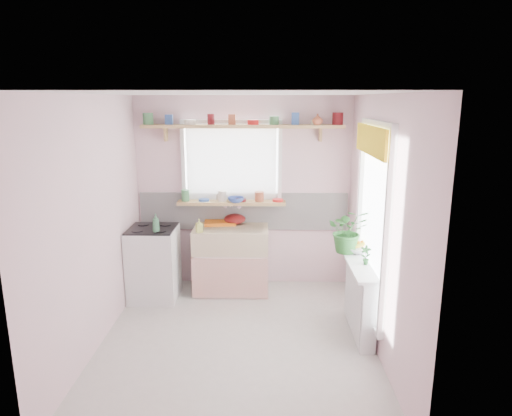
{
  "coord_description": "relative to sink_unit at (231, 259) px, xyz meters",
  "views": [
    {
      "loc": [
        0.28,
        -4.29,
        2.45
      ],
      "look_at": [
        0.19,
        0.55,
        1.29
      ],
      "focal_mm": 32.0,
      "sensor_mm": 36.0,
      "label": 1
    }
  ],
  "objects": [
    {
      "name": "sink_unit",
      "position": [
        0.0,
        0.0,
        0.0
      ],
      "size": [
        0.95,
        0.65,
        1.11
      ],
      "color": "white",
      "rests_on": "ground"
    },
    {
      "name": "shelf_vase",
      "position": [
        1.07,
        0.12,
        1.78
      ],
      "size": [
        0.15,
        0.15,
        0.14
      ],
      "primitive_type": "imported",
      "rotation": [
        0.0,
        0.0,
        -0.2
      ],
      "color": "#B75A38",
      "rests_on": "pine_shelf"
    },
    {
      "name": "windowsill",
      "position": [
        -0.0,
        0.19,
        0.71
      ],
      "size": [
        1.4,
        0.22,
        0.04
      ],
      "primitive_type": "cube",
      "color": "tan",
      "rests_on": "room"
    },
    {
      "name": "cooker_bottle",
      "position": [
        -0.86,
        -0.41,
        0.59
      ],
      "size": [
        0.1,
        0.1,
        0.22
      ],
      "primitive_type": "imported",
      "rotation": [
        0.0,
        0.0,
        0.22
      ],
      "color": "#3D7A51",
      "rests_on": "cooker"
    },
    {
      "name": "shelf_crockery",
      "position": [
        0.13,
        0.18,
        1.76
      ],
      "size": [
        2.47,
        0.11,
        0.12
      ],
      "color": "#3F7F4C",
      "rests_on": "pine_shelf"
    },
    {
      "name": "sill_cup",
      "position": [
        -0.15,
        0.24,
        0.77
      ],
      "size": [
        0.14,
        0.14,
        0.09
      ],
      "primitive_type": "imported",
      "rotation": [
        0.0,
        0.0,
        0.41
      ],
      "color": "beige",
      "rests_on": "windowsill"
    },
    {
      "name": "fruit",
      "position": [
        1.49,
        -0.69,
        0.44
      ],
      "size": [
        0.2,
        0.14,
        0.1
      ],
      "color": "orange",
      "rests_on": "fruit_bowl"
    },
    {
      "name": "pine_shelf",
      "position": [
        0.15,
        0.18,
        1.69
      ],
      "size": [
        2.52,
        0.24,
        0.04
      ],
      "primitive_type": "cube",
      "color": "tan",
      "rests_on": "room"
    },
    {
      "name": "sill_crockery",
      "position": [
        -0.05,
        0.19,
        0.78
      ],
      "size": [
        1.35,
        0.11,
        0.12
      ],
      "color": "#3F7F4C",
      "rests_on": "windowsill"
    },
    {
      "name": "fruit_bowl",
      "position": [
        1.48,
        -0.7,
        0.38
      ],
      "size": [
        0.33,
        0.33,
        0.07
      ],
      "primitive_type": "imported",
      "rotation": [
        0.0,
        0.0,
        -0.17
      ],
      "color": "silver",
      "rests_on": "radiator_ledge"
    },
    {
      "name": "radiator_ledge",
      "position": [
        1.45,
        -1.09,
        -0.03
      ],
      "size": [
        0.22,
        0.95,
        0.78
      ],
      "color": "white",
      "rests_on": "ground"
    },
    {
      "name": "herb_pot",
      "position": [
        1.48,
        -1.09,
        0.45
      ],
      "size": [
        0.12,
        0.1,
        0.2
      ],
      "primitive_type": "imported",
      "rotation": [
        0.0,
        0.0,
        -0.27
      ],
      "color": "#29682E",
      "rests_on": "radiator_ledge"
    },
    {
      "name": "sill_bowl",
      "position": [
        0.06,
        0.13,
        0.76
      ],
      "size": [
        0.25,
        0.25,
        0.07
      ],
      "primitive_type": "imported",
      "rotation": [
        0.0,
        0.0,
        0.2
      ],
      "color": "#3552AD",
      "rests_on": "windowsill"
    },
    {
      "name": "jade_plant",
      "position": [
        1.36,
        -0.69,
        0.6
      ],
      "size": [
        0.46,
        0.4,
        0.51
      ],
      "primitive_type": "imported",
      "rotation": [
        0.0,
        0.0,
        -0.01
      ],
      "color": "#2A6B2B",
      "rests_on": "radiator_ledge"
    },
    {
      "name": "dish_tray",
      "position": [
        -0.16,
        0.21,
        0.44
      ],
      "size": [
        0.43,
        0.34,
        0.04
      ],
      "primitive_type": "cube",
      "rotation": [
        0.0,
        0.0,
        0.1
      ],
      "color": "orange",
      "rests_on": "sink_unit"
    },
    {
      "name": "colander",
      "position": [
        0.04,
        0.21,
        0.48
      ],
      "size": [
        0.34,
        0.34,
        0.13
      ],
      "primitive_type": "ellipsoid",
      "rotation": [
        0.0,
        0.0,
        -0.22
      ],
      "color": "maroon",
      "rests_on": "sink_unit"
    },
    {
      "name": "soap_bottle_sink",
      "position": [
        -0.38,
        -0.19,
        0.5
      ],
      "size": [
        0.1,
        0.1,
        0.17
      ],
      "primitive_type": "imported",
      "rotation": [
        0.0,
        0.0,
        0.43
      ],
      "color": "#C5D15D",
      "rests_on": "sink_unit"
    },
    {
      "name": "room",
      "position": [
        0.81,
        -0.43,
        0.94
      ],
      "size": [
        3.2,
        3.2,
        3.2
      ],
      "color": "beige",
      "rests_on": "ground"
    },
    {
      "name": "cooker",
      "position": [
        -0.95,
        -0.24,
        0.03
      ],
      "size": [
        0.58,
        0.58,
        0.93
      ],
      "color": "white",
      "rests_on": "ground"
    }
  ]
}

